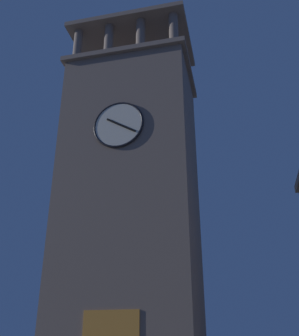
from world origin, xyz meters
TOP-DOWN VIEW (x-y plane):
  - clocktower at (-3.30, -3.59)m, footprint 9.52×7.24m

SIDE VIEW (x-z plane):
  - clocktower at x=-3.30m, z-range -2.65..25.82m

